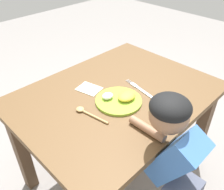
# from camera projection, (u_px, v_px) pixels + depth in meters

# --- Properties ---
(ground_plane) EXTENTS (8.00, 8.00, 0.00)m
(ground_plane) POSITION_uv_depth(u_px,v_px,m) (115.00, 172.00, 1.84)
(ground_plane) COLOR gray
(dining_table) EXTENTS (1.16, 0.88, 0.75)m
(dining_table) POSITION_uv_depth(u_px,v_px,m) (116.00, 110.00, 1.48)
(dining_table) COLOR brown
(dining_table) RESTS_ON ground_plane
(plate) EXTENTS (0.26, 0.26, 0.05)m
(plate) POSITION_uv_depth(u_px,v_px,m) (120.00, 99.00, 1.33)
(plate) COLOR #90BF37
(plate) RESTS_ON dining_table
(fork) EXTENTS (0.06, 0.23, 0.01)m
(fork) POSITION_uv_depth(u_px,v_px,m) (140.00, 89.00, 1.43)
(fork) COLOR silver
(fork) RESTS_ON dining_table
(spoon) EXTENTS (0.06, 0.21, 0.02)m
(spoon) POSITION_uv_depth(u_px,v_px,m) (86.00, 113.00, 1.24)
(spoon) COLOR tan
(spoon) RESTS_ON dining_table
(person) EXTENTS (0.18, 0.40, 1.01)m
(person) POSITION_uv_depth(u_px,v_px,m) (173.00, 178.00, 1.14)
(person) COLOR #4E5264
(person) RESTS_ON ground_plane
(napkin) EXTENTS (0.13, 0.16, 0.00)m
(napkin) POSITION_uv_depth(u_px,v_px,m) (89.00, 89.00, 1.43)
(napkin) COLOR white
(napkin) RESTS_ON dining_table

